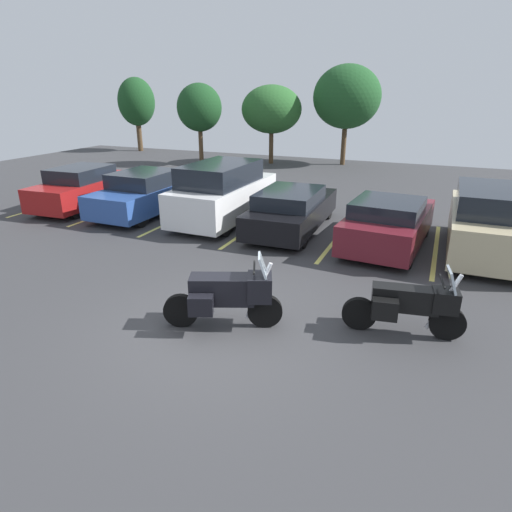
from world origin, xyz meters
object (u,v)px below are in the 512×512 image
motorcycle_second (409,303)px  car_maroon (388,223)px  car_champagne (490,222)px  motorcycle_touring (228,293)px  car_blue (147,193)px  car_white (223,193)px  car_red (85,188)px  car_black (292,209)px

motorcycle_second → car_maroon: size_ratio=0.49×
car_champagne → motorcycle_touring: bearing=-126.8°
car_blue → car_maroon: size_ratio=1.06×
car_white → motorcycle_second: bearing=-39.8°
car_red → car_champagne: car_champagne is taller
car_red → car_champagne: (13.71, 0.21, 0.17)m
motorcycle_second → car_blue: 10.76m
car_black → car_maroon: 3.04m
car_red → car_black: size_ratio=0.96×
car_blue → car_white: bearing=3.5°
motorcycle_second → car_maroon: car_maroon is taller
motorcycle_touring → car_blue: (-6.32, 6.20, 0.04)m
car_white → car_black: size_ratio=0.98×
motorcycle_second → car_maroon: 4.93m
car_black → car_maroon: size_ratio=1.10×
car_black → car_champagne: bearing=-0.4°
car_blue → car_black: size_ratio=0.97×
car_blue → motorcycle_touring: bearing=-44.5°
motorcycle_touring → motorcycle_second: 3.27m
motorcycle_touring → car_champagne: (4.68, 6.26, 0.21)m
car_champagne → car_red: bearing=-179.1°
car_red → car_maroon: bearing=-1.1°
motorcycle_second → car_champagne: (1.57, 5.25, 0.28)m
motorcycle_touring → car_white: 7.21m
car_red → car_white: bearing=3.4°
car_white → motorcycle_touring: bearing=-62.4°
motorcycle_touring → motorcycle_second: motorcycle_touring is taller
motorcycle_second → car_black: motorcycle_second is taller
car_blue → car_maroon: bearing=-2.5°
motorcycle_touring → car_blue: car_blue is taller
motorcycle_touring → car_black: 6.36m
car_black → car_blue: bearing=-179.0°
car_red → car_black: 8.15m
motorcycle_second → car_white: 8.40m
car_white → car_champagne: (8.02, -0.13, -0.07)m
car_blue → car_champagne: bearing=0.3°
car_red → car_white: size_ratio=0.98×
motorcycle_second → motorcycle_touring: bearing=-162.0°
motorcycle_second → car_blue: car_blue is taller
car_red → car_black: car_red is taller
motorcycle_touring → car_blue: size_ratio=0.46×
motorcycle_touring → car_black: (-0.88, 6.30, -0.03)m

